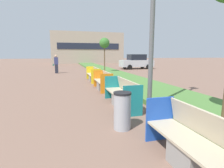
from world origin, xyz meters
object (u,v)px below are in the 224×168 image
(bench_blue_frame, at_px, (193,146))
(bench_yellow_frame, at_px, (94,76))
(litter_bin, at_px, (122,111))
(sapling_tree_far, at_px, (104,43))
(bench_orange_frame, at_px, (103,83))
(parked_car_distant, at_px, (136,62))
(bench_teal_frame, at_px, (122,95))
(pedestrian_walking, at_px, (56,64))

(bench_blue_frame, xyz_separation_m, bench_yellow_frame, (0.00, 9.83, 0.01))
(bench_blue_frame, relative_size, litter_bin, 2.15)
(sapling_tree_far, bearing_deg, bench_orange_frame, -103.39)
(litter_bin, height_order, parked_car_distant, parked_car_distant)
(sapling_tree_far, bearing_deg, litter_bin, -100.98)
(bench_teal_frame, xyz_separation_m, parked_car_distant, (7.04, 15.17, 0.54))
(bench_yellow_frame, relative_size, sapling_tree_far, 0.70)
(bench_teal_frame, distance_m, pedestrian_walking, 12.55)
(bench_blue_frame, relative_size, sapling_tree_far, 0.59)
(bench_blue_frame, distance_m, litter_bin, 1.84)
(pedestrian_walking, bearing_deg, bench_orange_frame, -73.66)
(litter_bin, distance_m, parked_car_distant, 18.72)
(sapling_tree_far, relative_size, parked_car_distant, 0.80)
(parked_car_distant, bearing_deg, litter_bin, -116.05)
(bench_teal_frame, distance_m, sapling_tree_far, 11.34)
(bench_blue_frame, bearing_deg, litter_bin, 109.71)
(bench_blue_frame, xyz_separation_m, litter_bin, (-0.62, 1.73, 0.10))
(bench_blue_frame, height_order, bench_yellow_frame, same)
(litter_bin, bearing_deg, bench_teal_frame, 71.86)
(bench_yellow_frame, height_order, sapling_tree_far, sapling_tree_far)
(bench_teal_frame, height_order, parked_car_distant, parked_car_distant)
(bench_yellow_frame, bearing_deg, litter_bin, -94.40)
(bench_yellow_frame, height_order, pedestrian_walking, pedestrian_walking)
(litter_bin, bearing_deg, bench_yellow_frame, 85.60)
(bench_blue_frame, relative_size, bench_orange_frame, 1.01)
(bench_orange_frame, bearing_deg, bench_blue_frame, -90.00)
(bench_blue_frame, distance_m, bench_yellow_frame, 9.83)
(bench_teal_frame, distance_m, bench_yellow_frame, 6.20)
(pedestrian_walking, xyz_separation_m, parked_car_distant, (9.73, 2.92, -0.01))
(bench_orange_frame, distance_m, pedestrian_walking, 9.58)
(parked_car_distant, bearing_deg, pedestrian_walking, -165.15)
(bench_teal_frame, relative_size, litter_bin, 2.53)
(bench_yellow_frame, bearing_deg, bench_orange_frame, -90.09)
(bench_orange_frame, height_order, sapling_tree_far, sapling_tree_far)
(bench_yellow_frame, xyz_separation_m, pedestrian_walking, (-2.69, 6.04, 0.55))
(bench_teal_frame, height_order, sapling_tree_far, sapling_tree_far)
(sapling_tree_far, bearing_deg, parked_car_distant, 39.46)
(bench_orange_frame, relative_size, pedestrian_walking, 1.10)
(bench_blue_frame, bearing_deg, bench_teal_frame, 89.93)
(bench_blue_frame, height_order, bench_teal_frame, same)
(parked_car_distant, bearing_deg, bench_yellow_frame, -130.00)
(bench_yellow_frame, relative_size, litter_bin, 2.58)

